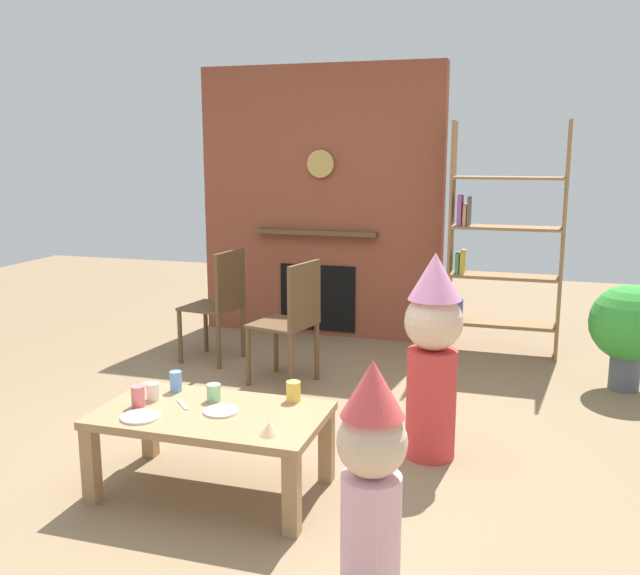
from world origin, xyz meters
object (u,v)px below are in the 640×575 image
bookshelf (498,247)px  paper_plate_front (221,411)px  paper_cup_near_right (153,392)px  potted_plant_tall (628,326)px  paper_plate_rear (140,417)px  coffee_table (211,424)px  birthday_cake_slice (269,428)px  paper_cup_near_left (214,392)px  paper_cup_far_left (176,381)px  dining_chair_left (221,299)px  paper_cup_center (293,391)px  child_with_cone_hat (371,477)px  child_in_pink (433,351)px  paper_cup_far_right (138,396)px  dining_chair_middle (293,316)px

bookshelf → paper_plate_front: (-1.14, -2.90, -0.47)m
paper_cup_near_right → potted_plant_tall: (2.49, 2.17, -0.00)m
paper_plate_rear → bookshelf: bearing=64.3°
coffee_table → birthday_cake_slice: birthday_cake_slice is taller
paper_plate_front → potted_plant_tall: 3.05m
bookshelf → paper_cup_near_left: (-1.25, -2.76, -0.43)m
paper_cup_far_left → dining_chair_left: size_ratio=0.12×
paper_cup_near_left → dining_chair_left: size_ratio=0.10×
paper_cup_far_left → coffee_table: bearing=-35.1°
potted_plant_tall → paper_plate_front: bearing=-133.1°
dining_chair_left → potted_plant_tall: bearing=-167.8°
paper_cup_near_left → potted_plant_tall: size_ratio=0.12×
paper_cup_center → child_with_cone_hat: size_ratio=0.11×
child_with_cone_hat → dining_chair_left: child_with_cone_hat is taller
child_with_cone_hat → potted_plant_tall: (1.20, 2.84, -0.04)m
child_with_cone_hat → dining_chair_left: 3.19m
bookshelf → child_in_pink: 2.21m
paper_cup_far_right → child_with_cone_hat: size_ratio=0.11×
dining_chair_left → potted_plant_tall: (3.01, 0.22, -0.05)m
paper_cup_far_right → dining_chair_middle: bearing=82.1°
dining_chair_middle → paper_cup_far_left: bearing=96.7°
coffee_table → paper_cup_near_right: paper_cup_near_right is taller
paper_plate_rear → child_in_pink: bearing=35.6°
paper_cup_near_right → paper_cup_far_right: paper_cup_far_right is taller
birthday_cake_slice → potted_plant_tall: 2.99m
paper_cup_near_right → paper_cup_far_right: (-0.02, -0.10, 0.01)m
bookshelf → dining_chair_middle: bookshelf is taller
paper_plate_rear → paper_cup_far_left: bearing=93.1°
bookshelf → dining_chair_left: bookshelf is taller
paper_plate_rear → child_with_cone_hat: 1.30m
paper_cup_far_right → paper_plate_rear: paper_cup_far_right is taller
child_with_cone_hat → dining_chair_left: bearing=-22.1°
paper_cup_far_left → dining_chair_left: dining_chair_left is taller
paper_cup_near_left → paper_plate_rear: size_ratio=0.47×
paper_cup_near_left → paper_cup_far_right: 0.37m
dining_chair_left → potted_plant_tall: 3.02m
paper_cup_center → paper_cup_far_left: bearing=-176.2°
paper_cup_far_right → child_in_pink: child_in_pink is taller
coffee_table → paper_cup_center: bearing=37.3°
paper_plate_front → dining_chair_left: bearing=114.8°
paper_cup_near_right → dining_chair_middle: bearing=82.3°
birthday_cake_slice → dining_chair_middle: dining_chair_middle is taller
paper_plate_front → dining_chair_middle: (-0.19, 1.64, 0.09)m
coffee_table → paper_plate_rear: size_ratio=5.96×
paper_cup_far_left → dining_chair_left: bearing=107.6°
coffee_table → child_in_pink: size_ratio=0.97×
coffee_table → paper_plate_rear: 0.34m
paper_cup_near_right → paper_cup_center: bearing=15.9°
paper_cup_near_left → child_in_pink: (1.02, 0.58, 0.14)m
paper_cup_center → bookshelf: bearing=72.0°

